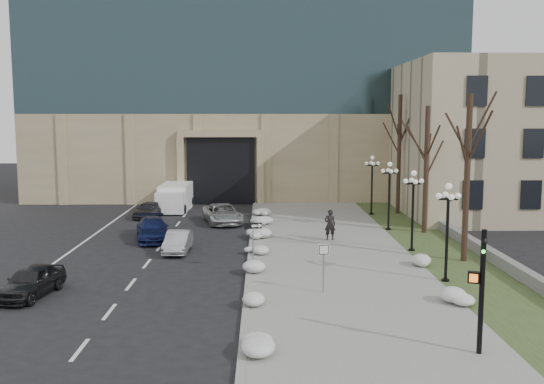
{
  "coord_description": "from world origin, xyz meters",
  "views": [
    {
      "loc": [
        -0.34,
        -21.66,
        7.83
      ],
      "look_at": [
        0.23,
        12.78,
        3.5
      ],
      "focal_mm": 40.0,
      "sensor_mm": 36.0,
      "label": 1
    }
  ],
  "objects_px": {
    "car_c": "(153,229)",
    "car_e": "(148,210)",
    "box_truck": "(175,197)",
    "lamppost_d": "(372,177)",
    "pedestrian": "(330,225)",
    "one_way_sign": "(256,231)",
    "car_d": "(222,214)",
    "lamppost_c": "(389,187)",
    "lamppost_a": "(448,219)",
    "lamppost_b": "(413,200)",
    "traffic_signal": "(480,294)",
    "car_b": "(178,242)",
    "keep_sign": "(324,258)",
    "car_a": "(31,281)"
  },
  "relations": [
    {
      "from": "box_truck",
      "to": "car_c",
      "type": "bearing_deg",
      "value": -87.66
    },
    {
      "from": "traffic_signal",
      "to": "lamppost_b",
      "type": "relative_size",
      "value": 0.89
    },
    {
      "from": "car_c",
      "to": "pedestrian",
      "type": "xyz_separation_m",
      "value": [
        11.19,
        -0.63,
        0.38
      ]
    },
    {
      "from": "car_e",
      "to": "box_truck",
      "type": "xyz_separation_m",
      "value": [
        1.51,
        4.2,
        0.39
      ]
    },
    {
      "from": "box_truck",
      "to": "car_a",
      "type": "bearing_deg",
      "value": -95.7
    },
    {
      "from": "car_e",
      "to": "traffic_signal",
      "type": "height_order",
      "value": "traffic_signal"
    },
    {
      "from": "pedestrian",
      "to": "one_way_sign",
      "type": "distance_m",
      "value": 8.69
    },
    {
      "from": "car_b",
      "to": "car_e",
      "type": "distance_m",
      "value": 12.66
    },
    {
      "from": "traffic_signal",
      "to": "lamppost_c",
      "type": "relative_size",
      "value": 0.89
    },
    {
      "from": "box_truck",
      "to": "lamppost_b",
      "type": "height_order",
      "value": "lamppost_b"
    },
    {
      "from": "lamppost_a",
      "to": "box_truck",
      "type": "bearing_deg",
      "value": 124.78
    },
    {
      "from": "keep_sign",
      "to": "lamppost_d",
      "type": "distance_m",
      "value": 22.21
    },
    {
      "from": "pedestrian",
      "to": "car_c",
      "type": "bearing_deg",
      "value": -1.74
    },
    {
      "from": "car_e",
      "to": "box_truck",
      "type": "relative_size",
      "value": 0.55
    },
    {
      "from": "lamppost_d",
      "to": "lamppost_c",
      "type": "bearing_deg",
      "value": -90.0
    },
    {
      "from": "car_d",
      "to": "lamppost_d",
      "type": "relative_size",
      "value": 1.07
    },
    {
      "from": "lamppost_d",
      "to": "car_e",
      "type": "bearing_deg",
      "value": -177.68
    },
    {
      "from": "pedestrian",
      "to": "traffic_signal",
      "type": "distance_m",
      "value": 18.61
    },
    {
      "from": "car_c",
      "to": "car_e",
      "type": "xyz_separation_m",
      "value": [
        -1.88,
        8.57,
        -0.07
      ]
    },
    {
      "from": "car_e",
      "to": "pedestrian",
      "type": "xyz_separation_m",
      "value": [
        13.07,
        -9.21,
        0.45
      ]
    },
    {
      "from": "keep_sign",
      "to": "traffic_signal",
      "type": "height_order",
      "value": "traffic_signal"
    },
    {
      "from": "keep_sign",
      "to": "lamppost_c",
      "type": "xyz_separation_m",
      "value": [
        5.96,
        14.85,
        1.39
      ]
    },
    {
      "from": "car_e",
      "to": "box_truck",
      "type": "distance_m",
      "value": 4.48
    },
    {
      "from": "keep_sign",
      "to": "traffic_signal",
      "type": "xyz_separation_m",
      "value": [
        4.37,
        -6.93,
        0.42
      ]
    },
    {
      "from": "lamppost_a",
      "to": "traffic_signal",
      "type": "bearing_deg",
      "value": -100.28
    },
    {
      "from": "keep_sign",
      "to": "lamppost_d",
      "type": "height_order",
      "value": "lamppost_d"
    },
    {
      "from": "car_d",
      "to": "traffic_signal",
      "type": "xyz_separation_m",
      "value": [
        9.96,
        -25.03,
        1.4
      ]
    },
    {
      "from": "car_d",
      "to": "traffic_signal",
      "type": "distance_m",
      "value": 26.98
    },
    {
      "from": "one_way_sign",
      "to": "traffic_signal",
      "type": "height_order",
      "value": "traffic_signal"
    },
    {
      "from": "box_truck",
      "to": "lamppost_b",
      "type": "distance_m",
      "value": 23.04
    },
    {
      "from": "lamppost_d",
      "to": "one_way_sign",
      "type": "bearing_deg",
      "value": -117.43
    },
    {
      "from": "box_truck",
      "to": "traffic_signal",
      "type": "height_order",
      "value": "traffic_signal"
    },
    {
      "from": "box_truck",
      "to": "lamppost_d",
      "type": "distance_m",
      "value": 16.47
    },
    {
      "from": "car_c",
      "to": "car_e",
      "type": "distance_m",
      "value": 8.78
    },
    {
      "from": "box_truck",
      "to": "lamppost_b",
      "type": "xyz_separation_m",
      "value": [
        15.97,
        -16.49,
        2.05
      ]
    },
    {
      "from": "traffic_signal",
      "to": "lamppost_c",
      "type": "height_order",
      "value": "lamppost_c"
    },
    {
      "from": "keep_sign",
      "to": "lamppost_b",
      "type": "height_order",
      "value": "lamppost_b"
    },
    {
      "from": "car_c",
      "to": "pedestrian",
      "type": "bearing_deg",
      "value": -15.88
    },
    {
      "from": "lamppost_c",
      "to": "car_a",
      "type": "bearing_deg",
      "value": -141.67
    },
    {
      "from": "keep_sign",
      "to": "car_b",
      "type": "bearing_deg",
      "value": 125.33
    },
    {
      "from": "pedestrian",
      "to": "lamppost_a",
      "type": "distance_m",
      "value": 10.74
    },
    {
      "from": "car_d",
      "to": "lamppost_c",
      "type": "distance_m",
      "value": 12.23
    },
    {
      "from": "pedestrian",
      "to": "keep_sign",
      "type": "distance_m",
      "value": 11.56
    },
    {
      "from": "car_c",
      "to": "car_d",
      "type": "relative_size",
      "value": 0.94
    },
    {
      "from": "box_truck",
      "to": "lamppost_d",
      "type": "relative_size",
      "value": 1.41
    },
    {
      "from": "lamppost_b",
      "to": "one_way_sign",
      "type": "bearing_deg",
      "value": -154.64
    },
    {
      "from": "car_b",
      "to": "keep_sign",
      "type": "distance_m",
      "value": 11.51
    },
    {
      "from": "lamppost_c",
      "to": "car_c",
      "type": "bearing_deg",
      "value": -169.89
    },
    {
      "from": "car_b",
      "to": "car_a",
      "type": "bearing_deg",
      "value": -119.98
    },
    {
      "from": "one_way_sign",
      "to": "car_a",
      "type": "bearing_deg",
      "value": -167.71
    }
  ]
}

